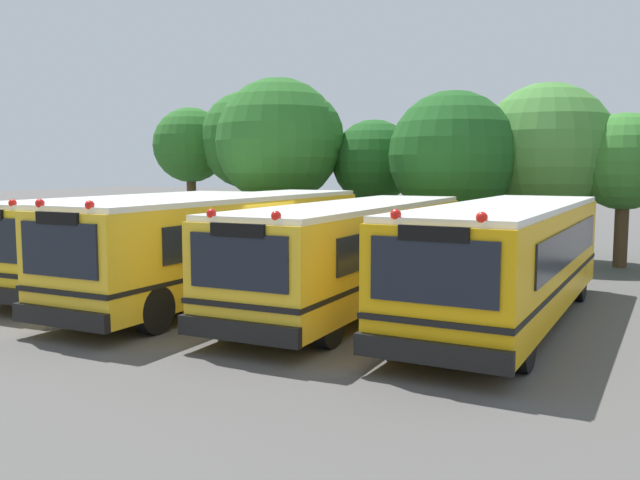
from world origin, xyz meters
TOP-DOWN VIEW (x-y plane):
  - ground_plane at (0.00, 0.00)m, footprint 160.00×160.00m
  - school_bus_0 at (-5.35, 0.19)m, footprint 2.68×10.18m
  - school_bus_1 at (-1.82, -0.24)m, footprint 2.52×11.32m
  - school_bus_2 at (1.73, -0.00)m, footprint 2.65×10.56m
  - school_bus_3 at (5.40, 0.03)m, footprint 2.80×10.33m
  - tree_0 at (-9.85, 8.70)m, footprint 3.21×3.21m
  - tree_1 at (-7.29, 9.43)m, footprint 4.12×4.12m
  - tree_2 at (-4.90, 8.16)m, footprint 4.94×4.92m
  - tree_3 at (-1.84, 10.12)m, footprint 3.31×3.31m
  - tree_4 at (1.69, 8.42)m, footprint 4.51×4.51m
  - tree_5 at (4.47, 10.31)m, footprint 4.72×4.72m
  - tree_6 at (7.18, 10.25)m, footprint 3.29×3.29m

SIDE VIEW (x-z plane):
  - ground_plane at x=0.00m, z-range 0.00..0.00m
  - school_bus_2 at x=1.73m, z-range 0.07..2.73m
  - school_bus_0 at x=-5.35m, z-range 0.07..2.77m
  - school_bus_3 at x=5.40m, z-range 0.07..2.81m
  - school_bus_1 at x=-1.82m, z-range 0.07..2.86m
  - tree_6 at x=7.18m, z-range 0.93..6.19m
  - tree_3 at x=-1.84m, z-range 0.98..6.28m
  - tree_4 at x=1.69m, z-range 0.76..6.85m
  - tree_5 at x=4.47m, z-range 0.89..7.28m
  - tree_0 at x=-9.85m, z-range 1.37..7.35m
  - tree_2 at x=-4.90m, z-range 1.04..7.92m
  - tree_1 at x=-7.29m, z-range 1.32..7.96m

